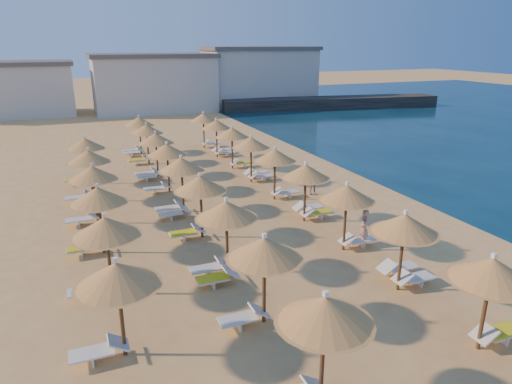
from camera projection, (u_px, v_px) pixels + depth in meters
name	position (u px, v px, depth m)	size (l,w,h in m)	color
ground	(277.00, 248.00, 20.20)	(220.00, 220.00, 0.00)	#D9AE5F
jetty	(331.00, 103.00, 62.59)	(30.00, 4.00, 1.50)	black
hotel_blocks	(156.00, 82.00, 60.13)	(48.06, 10.97, 8.10)	beige
parasol_row_east	(289.00, 164.00, 24.02)	(2.45, 35.42, 3.11)	brown
parasol_row_west	(190.00, 174.00, 22.11)	(2.45, 35.42, 3.11)	brown
parasol_row_inland	(95.00, 184.00, 20.54)	(2.45, 20.77, 3.11)	brown
loungers	(218.00, 214.00, 23.18)	(12.77, 33.61, 0.66)	silver
beachgoer_a	(364.00, 228.00, 20.16)	(0.62, 0.40, 1.69)	tan
beachgoer_c	(313.00, 181.00, 27.05)	(0.93, 0.39, 1.59)	tan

